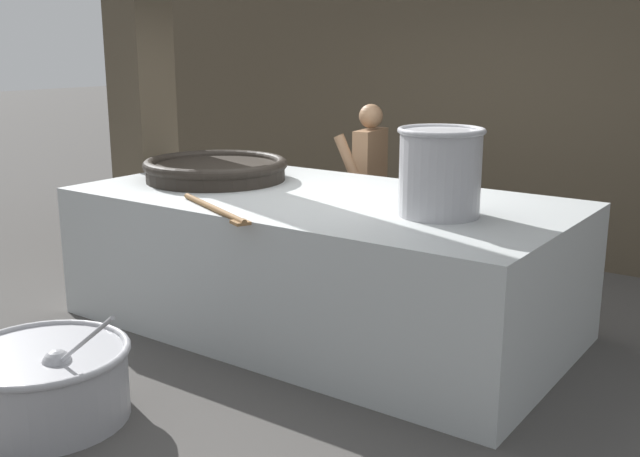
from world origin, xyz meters
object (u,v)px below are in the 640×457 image
at_px(cook, 369,183).
at_px(prep_bowl_vegetables, 45,380).
at_px(stock_pot, 440,170).
at_px(giant_wok_near, 216,169).

relative_size(cook, prep_bowl_vegetables, 1.25).
bearing_deg(cook, stock_pot, 126.17).
distance_m(giant_wok_near, prep_bowl_vegetables, 2.46).
bearing_deg(prep_bowl_vegetables, stock_pot, 54.76).
distance_m(stock_pot, cook, 2.20).
distance_m(cook, prep_bowl_vegetables, 3.67).
bearing_deg(prep_bowl_vegetables, giant_wok_near, 106.92).
height_order(cook, prep_bowl_vegetables, cook).
bearing_deg(stock_pot, cook, 134.06).
distance_m(giant_wok_near, stock_pot, 2.14).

